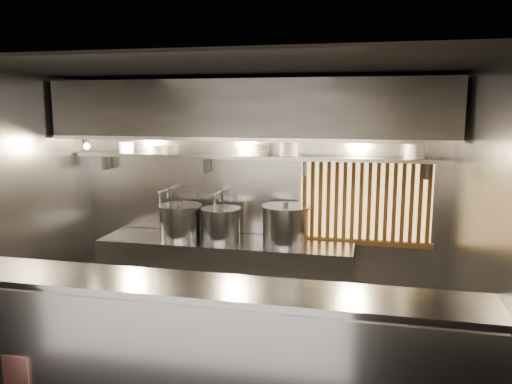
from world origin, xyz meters
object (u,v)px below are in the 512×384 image
at_px(heat_lamp, 85,141).
at_px(stock_pot_mid, 180,221).
at_px(stock_pot_right, 286,224).
at_px(stock_pot_left, 221,224).
at_px(pendant_bulb, 243,151).

bearing_deg(heat_lamp, stock_pot_mid, 17.14).
height_order(stock_pot_mid, stock_pot_right, stock_pot_right).
relative_size(heat_lamp, stock_pot_mid, 0.62).
bearing_deg(stock_pot_mid, heat_lamp, -162.86).
xyz_separation_m(stock_pot_left, stock_pot_right, (0.77, 0.00, 0.03)).
distance_m(stock_pot_left, stock_pot_mid, 0.52).
bearing_deg(pendant_bulb, heat_lamp, -169.00).
bearing_deg(pendant_bulb, stock_pot_right, -4.63).
bearing_deg(heat_lamp, pendant_bulb, 11.00).
distance_m(pendant_bulb, stock_pot_right, 0.99).
bearing_deg(heat_lamp, stock_pot_right, 7.57).
bearing_deg(heat_lamp, stock_pot_left, 11.21).
relative_size(pendant_bulb, stock_pot_mid, 0.33).
bearing_deg(stock_pot_right, heat_lamp, -172.43).
distance_m(heat_lamp, pendant_bulb, 1.83).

